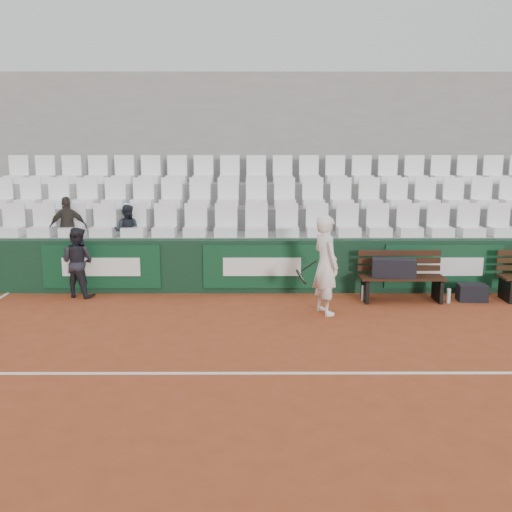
{
  "coord_description": "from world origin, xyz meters",
  "views": [
    {
      "loc": [
        -0.34,
        -6.58,
        2.76
      ],
      "look_at": [
        -0.32,
        2.4,
        1.0
      ],
      "focal_mm": 40.0,
      "sensor_mm": 36.0,
      "label": 1
    }
  ],
  "objects_px": {
    "sports_bag_ground": "(472,293)",
    "ball_kid": "(78,262)",
    "spectator_c": "(126,209)",
    "bench_left": "(401,289)",
    "water_bottle_near": "(364,293)",
    "sports_bag_left": "(394,268)",
    "water_bottle_far": "(449,296)",
    "spectator_b": "(67,205)",
    "tennis_player": "(325,265)"
  },
  "relations": [
    {
      "from": "sports_bag_ground",
      "to": "ball_kid",
      "type": "relative_size",
      "value": 0.39
    },
    {
      "from": "sports_bag_ground",
      "to": "spectator_c",
      "type": "relative_size",
      "value": 0.47
    },
    {
      "from": "bench_left",
      "to": "water_bottle_near",
      "type": "xyz_separation_m",
      "value": [
        -0.67,
        0.04,
        -0.09
      ]
    },
    {
      "from": "sports_bag_left",
      "to": "water_bottle_far",
      "type": "distance_m",
      "value": 1.09
    },
    {
      "from": "bench_left",
      "to": "spectator_b",
      "type": "height_order",
      "value": "spectator_b"
    },
    {
      "from": "bench_left",
      "to": "tennis_player",
      "type": "bearing_deg",
      "value": -152.78
    },
    {
      "from": "bench_left",
      "to": "tennis_player",
      "type": "relative_size",
      "value": 0.91
    },
    {
      "from": "water_bottle_far",
      "to": "spectator_b",
      "type": "bearing_deg",
      "value": 169.39
    },
    {
      "from": "ball_kid",
      "to": "spectator_b",
      "type": "bearing_deg",
      "value": -46.19
    },
    {
      "from": "spectator_b",
      "to": "sports_bag_left",
      "type": "bearing_deg",
      "value": 153.83
    },
    {
      "from": "bench_left",
      "to": "ball_kid",
      "type": "height_order",
      "value": "ball_kid"
    },
    {
      "from": "sports_bag_left",
      "to": "spectator_b",
      "type": "xyz_separation_m",
      "value": [
        -6.13,
        1.2,
        1.0
      ]
    },
    {
      "from": "tennis_player",
      "to": "spectator_b",
      "type": "distance_m",
      "value": 5.26
    },
    {
      "from": "ball_kid",
      "to": "spectator_b",
      "type": "height_order",
      "value": "spectator_b"
    },
    {
      "from": "tennis_player",
      "to": "bench_left",
      "type": "bearing_deg",
      "value": 27.22
    },
    {
      "from": "sports_bag_ground",
      "to": "water_bottle_near",
      "type": "xyz_separation_m",
      "value": [
        -1.94,
        0.04,
        -0.01
      ]
    },
    {
      "from": "spectator_b",
      "to": "spectator_c",
      "type": "xyz_separation_m",
      "value": [
        1.16,
        0.0,
        -0.08
      ]
    },
    {
      "from": "water_bottle_near",
      "to": "water_bottle_far",
      "type": "height_order",
      "value": "water_bottle_near"
    },
    {
      "from": "water_bottle_near",
      "to": "spectator_b",
      "type": "height_order",
      "value": "spectator_b"
    },
    {
      "from": "spectator_c",
      "to": "tennis_player",
      "type": "bearing_deg",
      "value": 158.26
    },
    {
      "from": "water_bottle_near",
      "to": "ball_kid",
      "type": "xyz_separation_m",
      "value": [
        -5.2,
        0.29,
        0.51
      ]
    },
    {
      "from": "bench_left",
      "to": "sports_bag_ground",
      "type": "bearing_deg",
      "value": -0.1
    },
    {
      "from": "sports_bag_left",
      "to": "water_bottle_near",
      "type": "xyz_separation_m",
      "value": [
        -0.51,
        0.04,
        -0.47
      ]
    },
    {
      "from": "bench_left",
      "to": "water_bottle_far",
      "type": "xyz_separation_m",
      "value": [
        0.81,
        -0.14,
        -0.1
      ]
    },
    {
      "from": "bench_left",
      "to": "spectator_c",
      "type": "relative_size",
      "value": 1.41
    },
    {
      "from": "bench_left",
      "to": "sports_bag_left",
      "type": "bearing_deg",
      "value": -177.06
    },
    {
      "from": "bench_left",
      "to": "water_bottle_far",
      "type": "bearing_deg",
      "value": -9.57
    },
    {
      "from": "spectator_b",
      "to": "spectator_c",
      "type": "height_order",
      "value": "spectator_b"
    },
    {
      "from": "sports_bag_left",
      "to": "tennis_player",
      "type": "distance_m",
      "value": 1.52
    },
    {
      "from": "water_bottle_near",
      "to": "tennis_player",
      "type": "distance_m",
      "value": 1.31
    },
    {
      "from": "sports_bag_ground",
      "to": "tennis_player",
      "type": "relative_size",
      "value": 0.3
    },
    {
      "from": "sports_bag_left",
      "to": "spectator_b",
      "type": "bearing_deg",
      "value": 168.92
    },
    {
      "from": "bench_left",
      "to": "water_bottle_far",
      "type": "height_order",
      "value": "bench_left"
    },
    {
      "from": "water_bottle_far",
      "to": "tennis_player",
      "type": "bearing_deg",
      "value": -164.81
    },
    {
      "from": "spectator_b",
      "to": "water_bottle_far",
      "type": "bearing_deg",
      "value": 154.3
    },
    {
      "from": "water_bottle_near",
      "to": "sports_bag_left",
      "type": "bearing_deg",
      "value": -4.97
    },
    {
      "from": "sports_bag_ground",
      "to": "water_bottle_far",
      "type": "relative_size",
      "value": 1.94
    },
    {
      "from": "sports_bag_ground",
      "to": "spectator_b",
      "type": "height_order",
      "value": "spectator_b"
    },
    {
      "from": "bench_left",
      "to": "water_bottle_near",
      "type": "bearing_deg",
      "value": 176.87
    },
    {
      "from": "spectator_c",
      "to": "sports_bag_left",
      "type": "bearing_deg",
      "value": 172.66
    },
    {
      "from": "tennis_player",
      "to": "ball_kid",
      "type": "relative_size",
      "value": 1.27
    },
    {
      "from": "bench_left",
      "to": "water_bottle_near",
      "type": "distance_m",
      "value": 0.67
    },
    {
      "from": "spectator_c",
      "to": "ball_kid",
      "type": "bearing_deg",
      "value": 56.09
    },
    {
      "from": "bench_left",
      "to": "sports_bag_ground",
      "type": "distance_m",
      "value": 1.28
    },
    {
      "from": "water_bottle_near",
      "to": "spectator_c",
      "type": "relative_size",
      "value": 0.26
    },
    {
      "from": "bench_left",
      "to": "ball_kid",
      "type": "xyz_separation_m",
      "value": [
        -5.86,
        0.32,
        0.42
      ]
    },
    {
      "from": "sports_bag_left",
      "to": "tennis_player",
      "type": "relative_size",
      "value": 0.46
    },
    {
      "from": "sports_bag_left",
      "to": "ball_kid",
      "type": "bearing_deg",
      "value": 176.69
    },
    {
      "from": "water_bottle_near",
      "to": "spectator_b",
      "type": "xyz_separation_m",
      "value": [
        -5.62,
        1.16,
        1.47
      ]
    },
    {
      "from": "sports_bag_left",
      "to": "water_bottle_far",
      "type": "height_order",
      "value": "sports_bag_left"
    }
  ]
}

